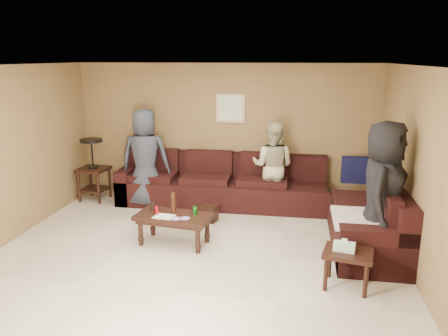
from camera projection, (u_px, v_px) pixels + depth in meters
name	position (u px, v px, depth m)	size (l,w,h in m)	color
room	(194.00, 133.00, 5.55)	(5.60, 5.50, 2.50)	beige
sectional_sofa	(264.00, 199.00, 7.20)	(4.65, 2.90, 0.97)	black
coffee_table	(174.00, 219.00, 6.18)	(1.12, 0.67, 0.72)	black
end_table_left	(93.00, 168.00, 8.07)	(0.55, 0.55, 1.15)	black
side_table_right	(347.00, 256.00, 5.00)	(0.62, 0.54, 0.60)	black
waste_bin	(210.00, 213.00, 7.09)	(0.22, 0.22, 0.27)	black
wall_art	(231.00, 108.00, 7.89)	(0.52, 0.04, 0.52)	tan
person_left	(145.00, 158.00, 7.69)	(0.85, 0.56, 1.75)	#2E3341
person_middle	(273.00, 166.00, 7.52)	(0.75, 0.59, 1.55)	#BEB38D
person_right	(382.00, 193.00, 5.55)	(0.90, 0.59, 1.85)	black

